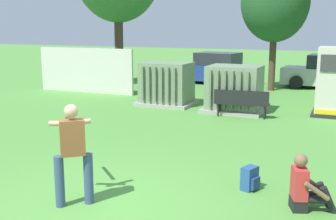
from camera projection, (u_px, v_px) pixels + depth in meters
The scene contains 11 objects.
ground_plane at pixel (94, 205), 7.25m from camera, with size 96.00×96.00×0.00m, color #51933D.
fence_panel at pixel (85, 70), 19.28m from camera, with size 4.80×0.12×2.00m, color beige.
transformer_west at pixel (167, 84), 16.31m from camera, with size 2.10×1.70×1.62m.
transformer_mid_west at pixel (234, 89), 14.98m from camera, with size 2.10×1.70×1.62m.
park_bench at pixel (241, 101), 14.05m from camera, with size 1.82×0.52×0.92m.
batter at pixel (73, 149), 7.14m from camera, with size 1.24×1.39×1.74m.
seated_spectator at pixel (305, 188), 7.00m from camera, with size 0.79×0.65×0.96m.
backpack at pixel (250, 179), 7.89m from camera, with size 0.34×0.37×0.44m.
tree_center_left at pixel (275, 2), 19.26m from camera, with size 3.08×3.08×5.89m.
parked_car_leftmost at pixel (216, 69), 22.20m from camera, with size 4.40×2.37×1.62m.
parked_car_left_of_center at pixel (329, 73), 20.45m from camera, with size 4.32×2.17×1.62m.
Camera 1 is at (3.81, -5.76, 3.00)m, focal length 45.63 mm.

